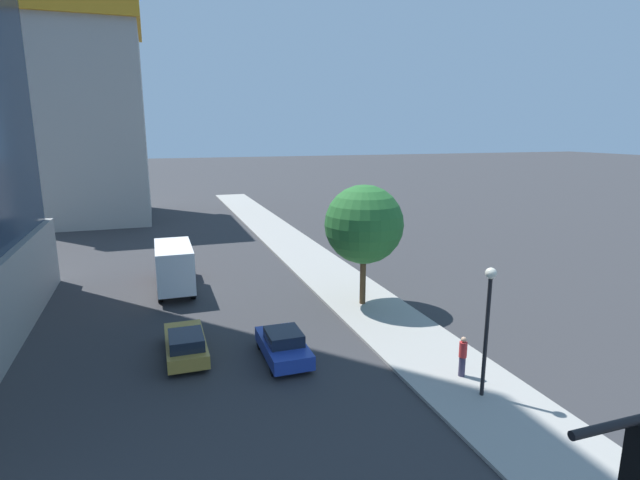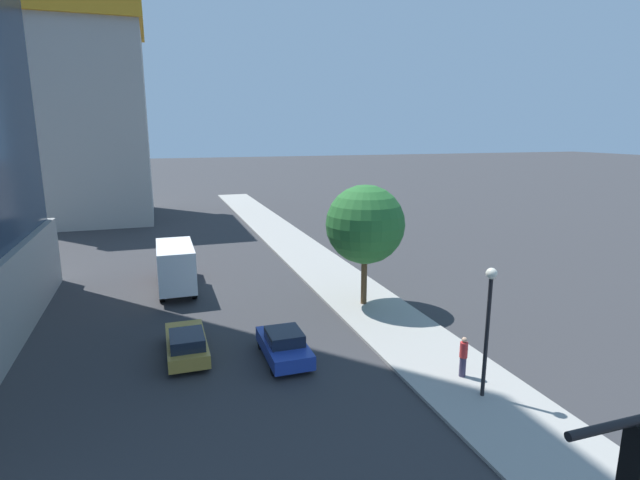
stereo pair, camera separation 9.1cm
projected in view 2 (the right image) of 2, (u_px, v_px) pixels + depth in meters
sidewalk at (401, 331)px, 26.27m from camera, size 4.68×120.00×0.15m
construction_building at (88, 102)px, 57.28m from camera, size 13.44×16.13×31.63m
street_lamp at (489, 313)px, 19.04m from camera, size 0.44×0.44×5.30m
street_tree at (365, 225)px, 29.26m from camera, size 4.71×4.71×7.29m
car_blue at (284, 345)px, 23.09m from camera, size 1.85×4.15×1.47m
car_gold at (187, 343)px, 23.30m from camera, size 1.82×4.58×1.43m
box_truck at (175, 264)px, 32.96m from camera, size 2.29×7.49×3.27m
pedestrian_red_shirt at (463, 356)px, 21.15m from camera, size 0.34×0.34×1.79m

